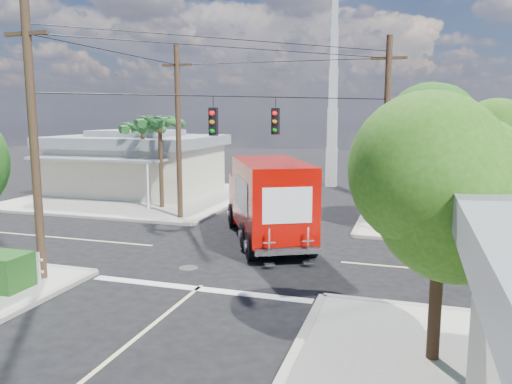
% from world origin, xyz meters
% --- Properties ---
extents(ground, '(120.00, 120.00, 0.00)m').
position_xyz_m(ground, '(0.00, 0.00, 0.00)').
color(ground, black).
rests_on(ground, ground).
extents(sidewalk_ne, '(14.12, 14.12, 0.14)m').
position_xyz_m(sidewalk_ne, '(10.88, 10.88, 0.07)').
color(sidewalk_ne, '#ADA79C').
rests_on(sidewalk_ne, ground).
extents(sidewalk_nw, '(14.12, 14.12, 0.14)m').
position_xyz_m(sidewalk_nw, '(-10.88, 10.88, 0.07)').
color(sidewalk_nw, '#ADA79C').
rests_on(sidewalk_nw, ground).
extents(road_markings, '(32.00, 32.00, 0.01)m').
position_xyz_m(road_markings, '(0.00, -1.47, 0.01)').
color(road_markings, beige).
rests_on(road_markings, ground).
extents(building_nw, '(10.80, 10.20, 4.30)m').
position_xyz_m(building_nw, '(-12.00, 12.46, 2.22)').
color(building_nw, beige).
rests_on(building_nw, sidewalk_nw).
extents(radio_tower, '(0.80, 0.80, 17.00)m').
position_xyz_m(radio_tower, '(0.50, 20.00, 5.64)').
color(radio_tower, silver).
rests_on(radio_tower, ground).
extents(tree_ne_front, '(4.21, 4.14, 6.66)m').
position_xyz_m(tree_ne_front, '(7.21, 6.76, 4.77)').
color(tree_ne_front, '#422D1C').
rests_on(tree_ne_front, sidewalk_ne).
extents(tree_ne_back, '(3.77, 3.66, 5.82)m').
position_xyz_m(tree_ne_back, '(9.81, 8.96, 4.19)').
color(tree_ne_back, '#422D1C').
rests_on(tree_ne_back, sidewalk_ne).
extents(tree_se, '(3.67, 3.54, 5.62)m').
position_xyz_m(tree_se, '(7.01, -7.24, 4.04)').
color(tree_se, '#422D1C').
rests_on(tree_se, sidewalk_se).
extents(palm_nw_front, '(3.01, 3.08, 5.59)m').
position_xyz_m(palm_nw_front, '(-7.50, 7.50, 5.04)').
color(palm_nw_front, '#422D1C').
rests_on(palm_nw_front, sidewalk_nw).
extents(palm_nw_back, '(3.01, 3.08, 5.19)m').
position_xyz_m(palm_nw_back, '(-9.50, 9.00, 4.67)').
color(palm_nw_back, '#422D1C').
rests_on(palm_nw_back, sidewalk_nw).
extents(utility_poles, '(12.00, 10.68, 9.00)m').
position_xyz_m(utility_poles, '(-1.58, 1.60, 4.67)').
color(utility_poles, '#473321').
rests_on(utility_poles, ground).
extents(vending_boxes, '(1.90, 0.50, 1.10)m').
position_xyz_m(vending_boxes, '(6.50, 6.20, 0.69)').
color(vending_boxes, '#AD0F12').
rests_on(vending_boxes, sidewalk_ne).
extents(delivery_truck, '(5.90, 8.50, 3.59)m').
position_xyz_m(delivery_truck, '(0.44, 2.30, 1.83)').
color(delivery_truck, black).
rests_on(delivery_truck, ground).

